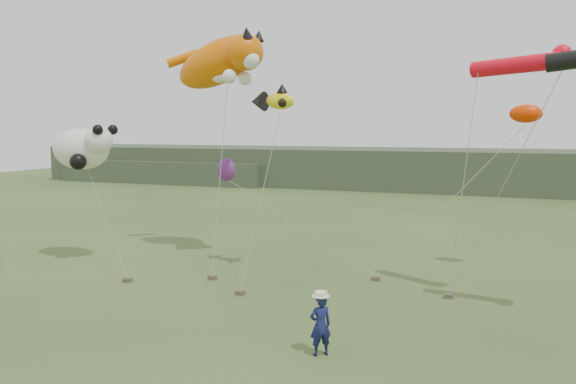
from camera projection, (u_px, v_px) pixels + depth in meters
name	position (u px, v px, depth m)	size (l,w,h in m)	color
ground	(288.00, 343.00, 16.19)	(120.00, 120.00, 0.00)	#385123
headland	(408.00, 169.00, 58.69)	(90.00, 13.00, 4.00)	#2D3D28
festival_attendant	(320.00, 325.00, 15.27)	(0.62, 0.41, 1.70)	#121946
sandbag_anchors	(278.00, 285.00, 22.00)	(12.67, 3.96, 0.16)	brown
cat_kite	(224.00, 61.00, 26.33)	(5.85, 3.12, 3.46)	#DC6103
fish_kite	(272.00, 100.00, 23.34)	(2.21, 1.47, 1.12)	yellow
tube_kites	(564.00, 59.00, 17.89)	(5.61, 3.56, 0.99)	black
panda_kite	(84.00, 148.00, 25.71)	(3.32, 2.15, 2.06)	white
misc_kites	(378.00, 141.00, 25.18)	(14.56, 1.58, 3.57)	#E43000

